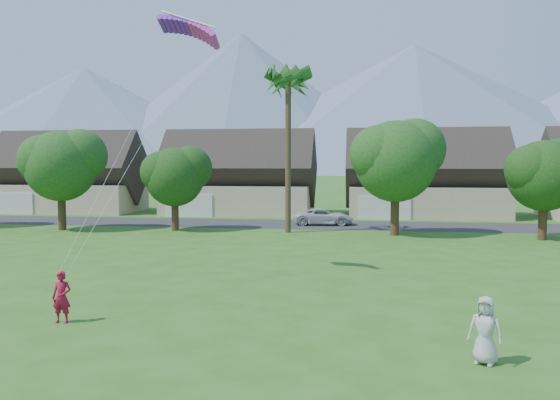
% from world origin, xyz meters
% --- Properties ---
extents(ground, '(500.00, 500.00, 0.00)m').
position_xyz_m(ground, '(0.00, 0.00, 0.00)').
color(ground, '#2D6019').
rests_on(ground, ground).
extents(street, '(90.00, 7.00, 0.01)m').
position_xyz_m(street, '(0.00, 34.00, 0.01)').
color(street, '#2D2D30').
rests_on(street, ground).
extents(kite_flyer, '(0.67, 0.48, 1.75)m').
position_xyz_m(kite_flyer, '(-6.57, 4.03, 0.87)').
color(kite_flyer, '#A41230').
rests_on(kite_flyer, ground).
extents(watcher, '(1.06, 0.91, 1.83)m').
position_xyz_m(watcher, '(6.66, 2.14, 0.92)').
color(watcher, '#BCBBB7').
rests_on(watcher, ground).
extents(parked_car, '(5.34, 2.89, 1.42)m').
position_xyz_m(parked_car, '(0.39, 34.00, 0.71)').
color(parked_car, silver).
rests_on(parked_car, ground).
extents(mountain_ridge, '(540.00, 240.00, 70.00)m').
position_xyz_m(mountain_ridge, '(10.40, 260.00, 29.07)').
color(mountain_ridge, slate).
rests_on(mountain_ridge, ground).
extents(houses_row, '(72.75, 8.19, 8.86)m').
position_xyz_m(houses_row, '(0.49, 42.99, 3.44)').
color(houses_row, beige).
rests_on(houses_row, ground).
extents(tree_row, '(62.27, 6.67, 8.45)m').
position_xyz_m(tree_row, '(-1.14, 27.92, 4.89)').
color(tree_row, '#47301C').
rests_on(tree_row, ground).
extents(fan_palm, '(3.00, 3.00, 13.80)m').
position_xyz_m(fan_palm, '(-2.00, 28.50, 11.80)').
color(fan_palm, '#4C3D26').
rests_on(fan_palm, ground).
extents(parafoil_kite, '(3.14, 1.22, 0.50)m').
position_xyz_m(parafoil_kite, '(-4.43, 11.97, 11.58)').
color(parafoil_kite, '#6D1BCC').
rests_on(parafoil_kite, ground).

